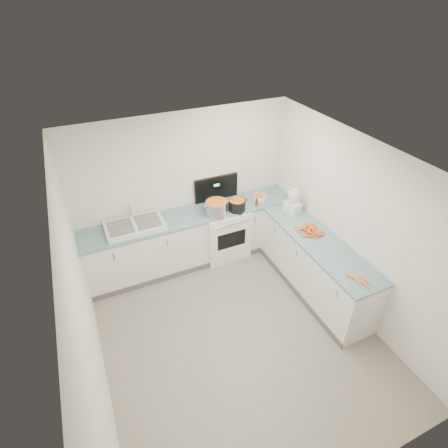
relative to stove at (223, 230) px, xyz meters
name	(u,v)px	position (x,y,z in m)	size (l,w,h in m)	color
floor	(237,333)	(-0.55, -1.69, -0.47)	(3.50, 4.00, 0.00)	gray
ceiling	(242,169)	(-0.55, -1.69, 2.03)	(3.50, 4.00, 0.00)	white
wall_back	(184,189)	(-0.55, 0.31, 0.78)	(3.50, 2.50, 0.00)	white
wall_front	(357,428)	(-0.55, -3.69, 0.78)	(3.50, 2.50, 0.00)	white
wall_left	(84,313)	(-2.30, -1.69, 0.78)	(4.00, 2.50, 0.00)	white
wall_right	(356,229)	(1.20, -1.69, 0.78)	(4.00, 2.50, 0.00)	white
counter_back	(193,238)	(-0.55, 0.01, 0.00)	(3.50, 0.62, 0.94)	white
counter_right	(315,265)	(0.90, -1.39, 0.00)	(0.62, 2.20, 0.94)	white
stove	(223,230)	(0.00, 0.00, 0.00)	(0.76, 0.65, 1.36)	white
sink	(135,226)	(-1.45, 0.02, 0.50)	(0.86, 0.52, 0.31)	white
steel_pot	(217,208)	(-0.18, -0.14, 0.57)	(0.34, 0.34, 0.25)	silver
black_pot	(237,206)	(0.17, -0.16, 0.55)	(0.28, 0.28, 0.20)	black
wooden_spoon	(237,200)	(0.17, -0.16, 0.65)	(0.02, 0.02, 0.40)	#AD7A47
mixing_bowl	(259,198)	(0.63, -0.07, 0.52)	(0.22, 0.22, 0.10)	white
extract_bottle	(256,202)	(0.53, -0.16, 0.51)	(0.04, 0.04, 0.10)	#593319
spice_jar	(260,204)	(0.57, -0.21, 0.51)	(0.05, 0.05, 0.09)	#E5B266
food_processor	(293,202)	(0.95, -0.57, 0.64)	(0.26, 0.29, 0.40)	white
carrot_pile	(310,230)	(0.89, -1.15, 0.50)	(0.42, 0.43, 0.09)	orange
peeled_carrots	(361,281)	(0.84, -2.28, 0.49)	(0.18, 0.35, 0.04)	orange
peelings	(120,228)	(-1.67, -0.02, 0.54)	(0.19, 0.27, 0.01)	tan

